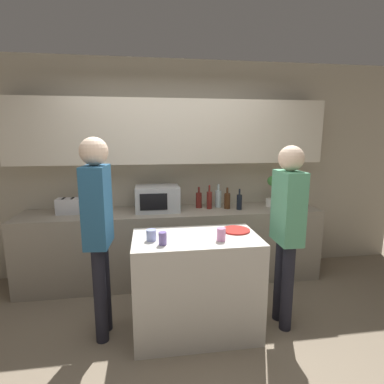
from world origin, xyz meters
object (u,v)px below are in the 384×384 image
object	(u,v)px
toaster	(69,206)
bottle_2	(218,198)
microwave	(157,198)
bottle_3	(227,200)
person_left	(287,222)
cup_2	(151,235)
plate_on_island	(236,230)
cup_0	(221,234)
potted_plant	(272,191)
cup_1	(163,238)
bottle_0	(199,200)
bottle_1	(209,200)
bottle_4	(239,202)
person_center	(98,221)

from	to	relation	value
toaster	bottle_2	bearing A→B (deg)	2.29
microwave	bottle_3	bearing A→B (deg)	-1.70
toaster	person_left	xyz separation A→B (m)	(2.16, -1.11, 0.04)
cup_2	person_left	size ratio (longest dim) A/B	0.05
plate_on_island	cup_0	bearing A→B (deg)	-130.93
potted_plant	cup_1	xyz separation A→B (m)	(-1.45, -1.25, -0.12)
bottle_0	bottle_1	size ratio (longest dim) A/B	0.90
microwave	cup_0	distance (m)	1.31
potted_plant	bottle_4	bearing A→B (deg)	-168.00
cup_2	cup_1	bearing A→B (deg)	-52.23
bottle_0	microwave	bearing A→B (deg)	-172.69
bottle_3	person_left	distance (m)	1.12
bottle_4	person_left	distance (m)	1.02
bottle_0	potted_plant	bearing A→B (deg)	-3.98
potted_plant	bottle_4	world-z (taller)	potted_plant
bottle_2	cup_0	xyz separation A→B (m)	(-0.28, -1.29, -0.03)
toaster	cup_0	xyz separation A→B (m)	(1.52, -1.22, -0.01)
microwave	person_left	world-z (taller)	person_left
cup_1	person_left	xyz separation A→B (m)	(1.13, 0.14, 0.05)
toaster	bottle_3	xyz separation A→B (m)	(1.89, -0.03, 0.01)
bottle_4	cup_2	xyz separation A→B (m)	(-1.08, -1.03, -0.02)
cup_1	cup_2	xyz separation A→B (m)	(-0.09, 0.11, -0.01)
toaster	plate_on_island	world-z (taller)	toaster
potted_plant	bottle_2	xyz separation A→B (m)	(-0.68, 0.07, -0.09)
microwave	bottle_0	world-z (taller)	microwave
microwave	person_center	distance (m)	1.16
bottle_2	bottle_4	bearing A→B (deg)	-37.00
bottle_4	cup_2	bearing A→B (deg)	-136.36
bottle_1	person_left	bearing A→B (deg)	-66.08
potted_plant	plate_on_island	size ratio (longest dim) A/B	1.52
cup_2	bottle_4	bearing A→B (deg)	43.64
bottle_2	plate_on_island	size ratio (longest dim) A/B	1.12
potted_plant	bottle_2	distance (m)	0.69
toaster	person_center	bearing A→B (deg)	-64.25
bottle_4	cup_1	xyz separation A→B (m)	(-1.00, -1.15, -0.02)
microwave	potted_plant	distance (m)	1.45
toaster	cup_2	distance (m)	1.47
bottle_1	cup_1	world-z (taller)	bottle_1
bottle_1	cup_1	bearing A→B (deg)	-117.20
bottle_2	cup_2	xyz separation A→B (m)	(-0.86, -1.20, -0.04)
potted_plant	bottle_0	bearing A→B (deg)	176.02
toaster	bottle_1	size ratio (longest dim) A/B	0.88
cup_1	person_center	world-z (taller)	person_center
bottle_3	cup_1	world-z (taller)	bottle_3
bottle_2	cup_0	bearing A→B (deg)	-102.21
microwave	plate_on_island	world-z (taller)	microwave
person_center	cup_1	bearing A→B (deg)	72.19
plate_on_island	cup_1	distance (m)	0.73
toaster	bottle_3	world-z (taller)	bottle_3
bottle_1	potted_plant	bearing A→B (deg)	0.13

